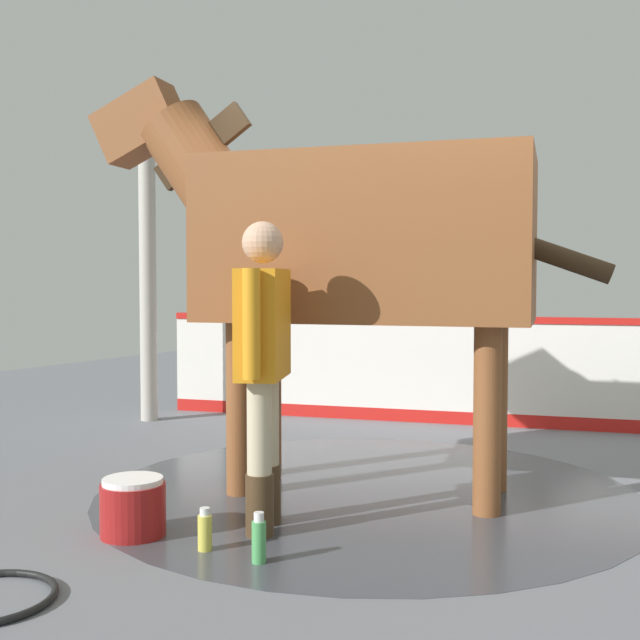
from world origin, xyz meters
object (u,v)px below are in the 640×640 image
object	(u,v)px
bottle_shampoo	(205,531)
wash_bucket	(133,507)
handler	(263,354)
horse	(351,240)
bottle_spray	(259,540)

from	to	relation	value
bottle_shampoo	wash_bucket	bearing A→B (deg)	-90.15
handler	bottle_shampoo	bearing A→B (deg)	-121.16
horse	wash_bucket	xyz separation A→B (m)	(1.36, -0.58, -1.45)
horse	bottle_shampoo	bearing A→B (deg)	72.51
bottle_shampoo	bottle_spray	xyz separation A→B (m)	(0.01, 0.33, 0.01)
horse	wash_bucket	size ratio (longest dim) A/B	9.70
handler	bottle_spray	bearing A→B (deg)	-81.25
horse	bottle_shampoo	world-z (taller)	horse
horse	bottle_spray	size ratio (longest dim) A/B	13.61
handler	wash_bucket	world-z (taller)	handler
wash_bucket	bottle_shampoo	bearing A→B (deg)	89.85
handler	bottle_shampoo	xyz separation A→B (m)	(0.43, -0.07, -0.85)
horse	handler	world-z (taller)	horse
horse	wash_bucket	world-z (taller)	horse
bottle_spray	bottle_shampoo	bearing A→B (deg)	-92.07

